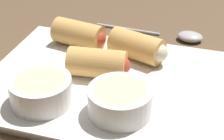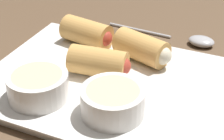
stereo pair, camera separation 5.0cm
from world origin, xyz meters
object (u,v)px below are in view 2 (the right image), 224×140
dipping_bowl_near (113,101)px  spoon (193,40)px  serving_plate (112,84)px  dipping_bowl_far (38,85)px

dipping_bowl_near → spoon: size_ratio=0.40×
serving_plate → spoon: (-7.15, -17.63, -0.08)cm
spoon → serving_plate: bearing=67.9°
dipping_bowl_near → spoon: dipping_bowl_near is taller
serving_plate → dipping_bowl_far: (6.90, 7.29, 2.59)cm
dipping_bowl_near → serving_plate: bearing=-65.4°
dipping_bowl_near → dipping_bowl_far: same height
serving_plate → spoon: 19.03cm
serving_plate → spoon: same height
serving_plate → dipping_bowl_far: bearing=46.6°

